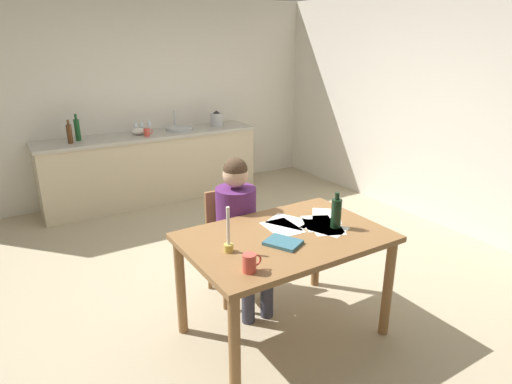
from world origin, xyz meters
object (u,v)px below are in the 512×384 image
book_magazine (283,243)px  wine_glass_back_left (136,124)px  bottle_vinegar (77,129)px  wine_glass_by_kettle (142,124)px  teacup_on_counter (147,132)px  mixing_bowl (139,131)px  coffee_mug (250,263)px  sink_unit (180,128)px  dining_table (285,249)px  person_seated (240,223)px  bottle_oil (70,134)px  candlestick (228,239)px  stovetop_kettle (217,119)px  wine_glass_near_sink (149,123)px  chair_at_table (232,238)px  wine_bottle_on_table (336,213)px

book_magazine → wine_glass_back_left: 3.53m
bottle_vinegar → wine_glass_by_kettle: size_ratio=2.08×
wine_glass_back_left → teacup_on_counter: (0.04, -0.30, -0.06)m
mixing_bowl → coffee_mug: bearing=-97.7°
sink_unit → dining_table: bearing=-100.1°
bottle_vinegar → mixing_bowl: bottle_vinegar is taller
person_seated → wine_glass_by_kettle: 2.89m
person_seated → sink_unit: (0.63, 2.72, 0.24)m
bottle_oil → teacup_on_counter: bottle_oil is taller
candlestick → bottle_vinegar: 3.33m
stovetop_kettle → wine_glass_by_kettle: (-1.02, 0.15, 0.01)m
book_magazine → teacup_on_counter: (0.18, 3.23, 0.15)m
dining_table → teacup_on_counter: size_ratio=11.91×
candlestick → wine_glass_near_sink: candlestick is taller
coffee_mug → sink_unit: (1.04, 3.57, 0.08)m
sink_unit → bottle_oil: bearing=-176.7°
sink_unit → wine_glass_by_kettle: 0.49m
person_seated → teacup_on_counter: bearing=87.1°
dining_table → stovetop_kettle: stovetop_kettle is taller
chair_at_table → mixing_bowl: (0.06, 2.57, 0.45)m
book_magazine → dining_table: bearing=21.9°
stovetop_kettle → wine_glass_near_sink: 0.93m
bottle_oil → wine_glass_by_kettle: size_ratio=1.78×
wine_glass_back_left → candlestick: bearing=-98.0°
sink_unit → wine_glass_by_kettle: sink_unit is taller
wine_bottle_on_table → wine_glass_near_sink: (-0.15, 3.50, 0.11)m
chair_at_table → wine_glass_by_kettle: wine_glass_by_kettle is taller
dining_table → wine_glass_by_kettle: 3.44m
chair_at_table → bottle_vinegar: bearing=104.4°
bottle_oil → teacup_on_counter: (0.89, -0.07, -0.07)m
bottle_vinegar → teacup_on_counter: size_ratio=2.80×
wine_bottle_on_table → stovetop_kettle: (0.76, 3.35, 0.10)m
teacup_on_counter → wine_glass_by_kettle: bearing=83.6°
mixing_bowl → book_magazine: bearing=-92.0°
book_magazine → stovetop_kettle: bearing=42.8°
candlestick → teacup_on_counter: candlestick is taller
chair_at_table → bottle_oil: (-0.78, 2.49, 0.52)m
coffee_mug → candlestick: (0.01, 0.28, 0.03)m
candlestick → bottle_vinegar: bottle_vinegar is taller
dining_table → bottle_vinegar: 3.39m
dining_table → wine_glass_by_kettle: (0.12, 3.42, 0.33)m
teacup_on_counter → wine_glass_back_left: bearing=98.5°
book_magazine → bottle_vinegar: (-0.61, 3.41, 0.24)m
person_seated → wine_glass_near_sink: bearing=84.7°
person_seated → wine_bottle_on_table: (0.42, -0.63, 0.22)m
dining_table → wine_glass_back_left: wine_glass_back_left is taller
person_seated → stovetop_kettle: (1.18, 2.72, 0.32)m
wine_bottle_on_table → wine_glass_near_sink: bearing=92.5°
wine_glass_back_left → bottle_oil: bearing=-165.1°
person_seated → bottle_oil: size_ratio=4.35×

